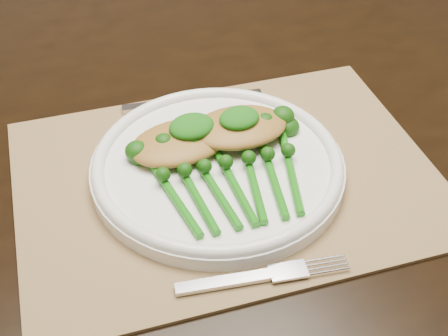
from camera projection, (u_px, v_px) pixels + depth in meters
name	position (u px, v px, depth m)	size (l,w,h in m)	color
dining_table	(223.00, 267.00, 1.12)	(1.71, 1.12, 0.75)	black
placemat	(227.00, 178.00, 0.74)	(0.49, 0.36, 0.00)	olive
dinner_plate	(218.00, 165.00, 0.73)	(0.30, 0.30, 0.03)	white
knife	(179.00, 103.00, 0.84)	(0.19, 0.07, 0.01)	silver
fork	(274.00, 274.00, 0.62)	(0.18, 0.06, 0.01)	silver
chicken_fillet_left	(179.00, 142.00, 0.74)	(0.12, 0.08, 0.02)	#A67630
chicken_fillet_right	(239.00, 127.00, 0.75)	(0.12, 0.08, 0.02)	#A67630
pesto_dollop_left	(192.00, 126.00, 0.74)	(0.06, 0.05, 0.02)	#0D4A0A
pesto_dollop_right	(239.00, 118.00, 0.74)	(0.05, 0.04, 0.02)	#0D4A0A
broccolini_bundle	(232.00, 181.00, 0.70)	(0.20, 0.21, 0.04)	#14680D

